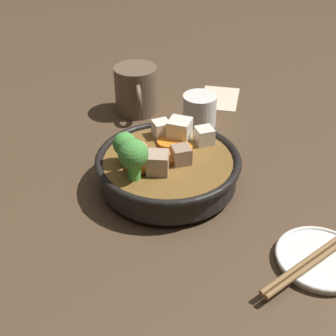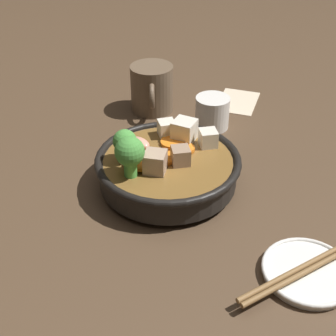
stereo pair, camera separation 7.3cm
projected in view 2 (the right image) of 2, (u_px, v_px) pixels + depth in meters
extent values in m
plane|color=#4C3826|center=(168.00, 185.00, 0.75)|extent=(3.00, 3.00, 0.00)
cylinder|color=black|center=(168.00, 183.00, 0.74)|extent=(0.12, 0.12, 0.01)
cylinder|color=black|center=(168.00, 170.00, 0.73)|extent=(0.21, 0.21, 0.04)
torus|color=black|center=(168.00, 160.00, 0.72)|extent=(0.23, 0.23, 0.01)
cylinder|color=brown|center=(168.00, 165.00, 0.72)|extent=(0.20, 0.20, 0.02)
cylinder|color=orange|center=(137.00, 165.00, 0.70)|extent=(0.05, 0.05, 0.01)
cylinder|color=orange|center=(173.00, 142.00, 0.75)|extent=(0.05, 0.05, 0.01)
cylinder|color=orange|center=(165.00, 160.00, 0.71)|extent=(0.05, 0.05, 0.01)
cylinder|color=orange|center=(184.00, 149.00, 0.74)|extent=(0.04, 0.04, 0.01)
cylinder|color=#59B84C|center=(131.00, 168.00, 0.68)|extent=(0.02, 0.02, 0.03)
sphere|color=#47933D|center=(130.00, 151.00, 0.66)|extent=(0.04, 0.04, 0.04)
cylinder|color=#59B84C|center=(126.00, 154.00, 0.71)|extent=(0.02, 0.02, 0.02)
sphere|color=#47933D|center=(125.00, 141.00, 0.70)|extent=(0.04, 0.04, 0.04)
cube|color=#9E7F66|center=(181.00, 156.00, 0.70)|extent=(0.03, 0.03, 0.03)
cube|color=silver|center=(184.00, 130.00, 0.76)|extent=(0.05, 0.05, 0.03)
cube|color=silver|center=(166.00, 128.00, 0.77)|extent=(0.03, 0.03, 0.03)
cube|color=tan|center=(155.00, 162.00, 0.69)|extent=(0.04, 0.04, 0.03)
cube|color=silver|center=(208.00, 138.00, 0.74)|extent=(0.03, 0.03, 0.03)
ellipsoid|color=#EA9E84|center=(139.00, 143.00, 0.74)|extent=(0.04, 0.05, 0.01)
cylinder|color=white|center=(307.00, 273.00, 0.59)|extent=(0.11, 0.11, 0.01)
torus|color=white|center=(308.00, 270.00, 0.59)|extent=(0.12, 0.12, 0.01)
cylinder|color=white|center=(212.00, 112.00, 0.88)|extent=(0.06, 0.06, 0.06)
cylinder|color=brown|center=(213.00, 104.00, 0.87)|extent=(0.05, 0.05, 0.00)
cylinder|color=brown|center=(152.00, 88.00, 0.93)|extent=(0.08, 0.08, 0.09)
torus|color=brown|center=(152.00, 96.00, 0.89)|extent=(0.05, 0.01, 0.05)
cube|color=beige|center=(238.00, 101.00, 0.98)|extent=(0.13, 0.11, 0.00)
cylinder|color=olive|center=(311.00, 269.00, 0.58)|extent=(0.11, 0.19, 0.01)
cylinder|color=olive|center=(306.00, 265.00, 0.59)|extent=(0.11, 0.19, 0.01)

